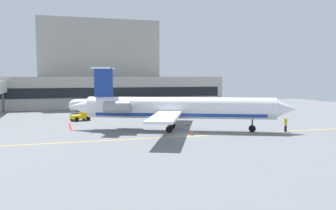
{
  "coord_description": "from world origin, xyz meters",
  "views": [
    {
      "loc": [
        -15.56,
        -41.27,
        7.17
      ],
      "look_at": [
        -0.06,
        9.49,
        3.0
      ],
      "focal_mm": 38.13,
      "sensor_mm": 36.0,
      "label": 1
    }
  ],
  "objects_px": {
    "regional_jet": "(176,108)",
    "fuel_tank": "(90,105)",
    "baggage_tug": "(235,106)",
    "pushback_tractor": "(82,115)",
    "marshaller": "(286,125)"
  },
  "relations": [
    {
      "from": "regional_jet",
      "to": "marshaller",
      "type": "bearing_deg",
      "value": -21.39
    },
    {
      "from": "regional_jet",
      "to": "fuel_tank",
      "type": "xyz_separation_m",
      "value": [
        -9.03,
        27.63,
        -1.49
      ]
    },
    {
      "from": "baggage_tug",
      "to": "pushback_tractor",
      "type": "distance_m",
      "value": 33.84
    },
    {
      "from": "baggage_tug",
      "to": "fuel_tank",
      "type": "xyz_separation_m",
      "value": [
        -30.26,
        3.69,
        0.63
      ]
    },
    {
      "from": "regional_jet",
      "to": "baggage_tug",
      "type": "xyz_separation_m",
      "value": [
        21.23,
        23.94,
        -2.12
      ]
    },
    {
      "from": "pushback_tractor",
      "to": "fuel_tank",
      "type": "bearing_deg",
      "value": 79.07
    },
    {
      "from": "fuel_tank",
      "to": "baggage_tug",
      "type": "bearing_deg",
      "value": -6.95
    },
    {
      "from": "baggage_tug",
      "to": "fuel_tank",
      "type": "relative_size",
      "value": 0.38
    },
    {
      "from": "pushback_tractor",
      "to": "marshaller",
      "type": "distance_m",
      "value": 32.1
    },
    {
      "from": "regional_jet",
      "to": "fuel_tank",
      "type": "bearing_deg",
      "value": 108.1
    },
    {
      "from": "fuel_tank",
      "to": "marshaller",
      "type": "height_order",
      "value": "fuel_tank"
    },
    {
      "from": "regional_jet",
      "to": "baggage_tug",
      "type": "distance_m",
      "value": 32.07
    },
    {
      "from": "baggage_tug",
      "to": "marshaller",
      "type": "bearing_deg",
      "value": -105.08
    },
    {
      "from": "regional_jet",
      "to": "fuel_tank",
      "type": "distance_m",
      "value": 29.11
    },
    {
      "from": "marshaller",
      "to": "pushback_tractor",
      "type": "bearing_deg",
      "value": 140.62
    }
  ]
}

